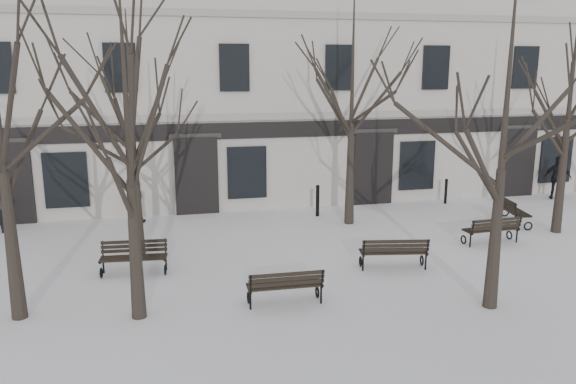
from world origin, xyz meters
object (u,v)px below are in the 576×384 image
object	(u,v)px
tree_1	(126,108)
tree_2	(507,97)
bench_5	(510,209)
bench_2	(394,252)
bench_1	(285,285)
bench_4	(492,229)
bench_3	(134,256)

from	to	relation	value
tree_1	tree_2	bearing A→B (deg)	-8.87
tree_2	bench_5	world-z (taller)	tree_2
bench_2	tree_2	bearing A→B (deg)	122.95
bench_1	bench_5	distance (m)	10.55
bench_4	bench_1	bearing A→B (deg)	19.04
bench_2	bench_5	bearing A→B (deg)	-139.84
tree_1	bench_1	distance (m)	5.30
bench_1	bench_4	bearing A→B (deg)	-156.16
bench_3	bench_1	bearing A→B (deg)	-34.50
bench_2	bench_5	xyz separation A→B (m)	(5.85, 3.39, 0.03)
tree_1	bench_3	xyz separation A→B (m)	(-0.20, 2.83, -4.15)
tree_1	bench_1	bearing A→B (deg)	-1.15
tree_1	bench_3	world-z (taller)	tree_1
tree_2	bench_3	bearing A→B (deg)	153.43
tree_1	bench_2	bearing A→B (deg)	13.24
bench_2	bench_5	size ratio (longest dim) A/B	0.95
tree_2	bench_2	distance (m)	5.30
tree_1	bench_5	size ratio (longest dim) A/B	3.68
tree_1	bench_1	xyz separation A→B (m)	(3.32, -0.07, -4.14)
bench_1	bench_4	world-z (taller)	bench_4
tree_1	bench_2	world-z (taller)	tree_1
tree_1	tree_2	size ratio (longest dim) A/B	0.96
tree_1	bench_4	xyz separation A→B (m)	(10.63, 2.98, -4.14)
tree_1	bench_5	distance (m)	14.13
bench_2	bench_1	bearing A→B (deg)	35.86
bench_2	bench_4	distance (m)	4.14
tree_2	bench_4	distance (m)	6.62
bench_3	bench_5	size ratio (longest dim) A/B	0.89
tree_2	bench_4	bearing A→B (deg)	57.31
bench_1	tree_2	bearing A→B (deg)	166.97
bench_3	bench_4	world-z (taller)	bench_4
bench_3	bench_5	distance (m)	12.96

